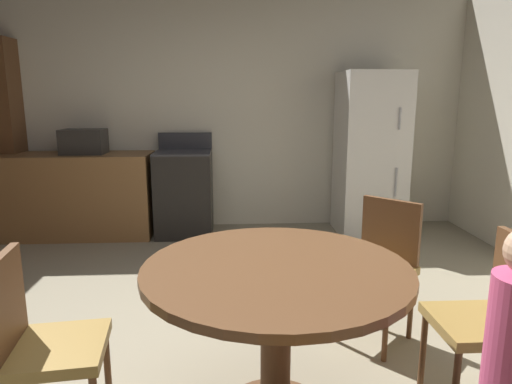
{
  "coord_description": "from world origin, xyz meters",
  "views": [
    {
      "loc": [
        0.1,
        -2.33,
        1.49
      ],
      "look_at": [
        0.29,
        1.04,
        0.78
      ],
      "focal_mm": 31.81,
      "sensor_mm": 36.0,
      "label": 1
    }
  ],
  "objects_px": {
    "chair_east": "(492,314)",
    "dining_table": "(276,298)",
    "microwave": "(84,142)",
    "chair_northeast": "(380,261)",
    "refrigerator": "(370,154)",
    "chair_west": "(38,340)",
    "oven_range": "(184,192)"
  },
  "relations": [
    {
      "from": "refrigerator",
      "to": "oven_range",
      "type": "bearing_deg",
      "value": 178.49
    },
    {
      "from": "refrigerator",
      "to": "chair_east",
      "type": "height_order",
      "value": "refrigerator"
    },
    {
      "from": "oven_range",
      "to": "chair_west",
      "type": "xyz_separation_m",
      "value": [
        -0.3,
        -3.13,
        0.03
      ]
    },
    {
      "from": "dining_table",
      "to": "chair_northeast",
      "type": "relative_size",
      "value": 1.38
    },
    {
      "from": "dining_table",
      "to": "chair_east",
      "type": "bearing_deg",
      "value": -0.16
    },
    {
      "from": "refrigerator",
      "to": "chair_northeast",
      "type": "distance_m",
      "value": 2.36
    },
    {
      "from": "oven_range",
      "to": "dining_table",
      "type": "bearing_deg",
      "value": -76.77
    },
    {
      "from": "oven_range",
      "to": "chair_east",
      "type": "relative_size",
      "value": 1.26
    },
    {
      "from": "microwave",
      "to": "chair_east",
      "type": "bearing_deg",
      "value": -47.48
    },
    {
      "from": "refrigerator",
      "to": "chair_west",
      "type": "distance_m",
      "value": 3.88
    },
    {
      "from": "chair_northeast",
      "to": "refrigerator",
      "type": "bearing_deg",
      "value": -149.82
    },
    {
      "from": "chair_west",
      "to": "chair_east",
      "type": "xyz_separation_m",
      "value": [
        2.02,
        0.12,
        0.0
      ]
    },
    {
      "from": "microwave",
      "to": "chair_east",
      "type": "relative_size",
      "value": 0.51
    },
    {
      "from": "refrigerator",
      "to": "dining_table",
      "type": "height_order",
      "value": "refrigerator"
    },
    {
      "from": "chair_northeast",
      "to": "chair_west",
      "type": "bearing_deg",
      "value": -18.95
    },
    {
      "from": "oven_range",
      "to": "microwave",
      "type": "relative_size",
      "value": 2.5
    },
    {
      "from": "refrigerator",
      "to": "chair_east",
      "type": "xyz_separation_m",
      "value": [
        -0.31,
        -2.96,
        -0.38
      ]
    },
    {
      "from": "chair_east",
      "to": "dining_table",
      "type": "bearing_deg",
      "value": -0.0
    },
    {
      "from": "oven_range",
      "to": "refrigerator",
      "type": "relative_size",
      "value": 0.62
    },
    {
      "from": "chair_northeast",
      "to": "microwave",
      "type": "bearing_deg",
      "value": -87.65
    },
    {
      "from": "oven_range",
      "to": "chair_east",
      "type": "height_order",
      "value": "oven_range"
    },
    {
      "from": "microwave",
      "to": "chair_west",
      "type": "distance_m",
      "value": 3.26
    },
    {
      "from": "chair_east",
      "to": "chair_northeast",
      "type": "distance_m",
      "value": 0.77
    },
    {
      "from": "microwave",
      "to": "refrigerator",
      "type": "bearing_deg",
      "value": -0.93
    },
    {
      "from": "chair_east",
      "to": "chair_northeast",
      "type": "bearing_deg",
      "value": -67.55
    },
    {
      "from": "refrigerator",
      "to": "chair_west",
      "type": "xyz_separation_m",
      "value": [
        -2.33,
        -3.08,
        -0.38
      ]
    },
    {
      "from": "refrigerator",
      "to": "chair_west",
      "type": "height_order",
      "value": "refrigerator"
    },
    {
      "from": "chair_west",
      "to": "refrigerator",
      "type": "bearing_deg",
      "value": 46.04
    },
    {
      "from": "oven_range",
      "to": "chair_east",
      "type": "distance_m",
      "value": 3.47
    },
    {
      "from": "dining_table",
      "to": "chair_northeast",
      "type": "height_order",
      "value": "chair_northeast"
    },
    {
      "from": "oven_range",
      "to": "dining_table",
      "type": "height_order",
      "value": "oven_range"
    },
    {
      "from": "microwave",
      "to": "chair_northeast",
      "type": "xyz_separation_m",
      "value": [
        2.47,
        -2.3,
        -0.53
      ]
    }
  ]
}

